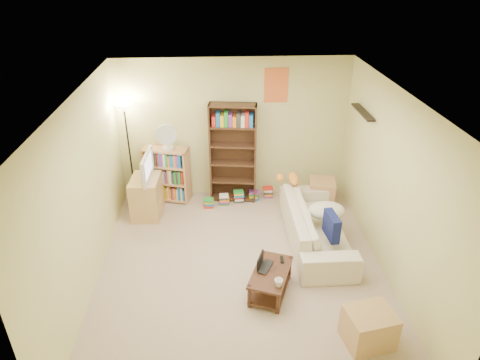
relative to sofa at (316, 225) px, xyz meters
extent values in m
plane|color=tan|center=(-1.18, -0.60, -0.31)|extent=(4.50, 4.50, 0.00)
cube|color=beige|center=(-1.18, 1.65, 0.94)|extent=(4.00, 0.04, 2.50)
cube|color=beige|center=(-1.18, -2.85, 0.94)|extent=(4.00, 0.04, 2.50)
cube|color=beige|center=(-3.18, -0.60, 0.94)|extent=(0.04, 4.50, 2.50)
cube|color=beige|center=(0.82, -0.60, 0.94)|extent=(0.04, 4.50, 2.50)
cube|color=silver|center=(-1.18, -0.60, 2.19)|extent=(4.00, 4.50, 0.04)
cube|color=red|center=(-0.46, 1.64, 1.71)|extent=(0.40, 0.02, 0.58)
cube|color=black|center=(0.74, 0.70, 1.54)|extent=(0.12, 0.80, 0.03)
imported|color=beige|center=(0.00, 0.00, 0.00)|extent=(2.10, 0.83, 0.61)
cube|color=#121951|center=(0.10, -0.45, 0.28)|extent=(0.16, 0.41, 0.36)
ellipsoid|color=silver|center=(0.15, 0.05, 0.22)|extent=(0.56, 0.40, 0.24)
ellipsoid|color=orange|center=(-0.23, 0.80, 0.38)|extent=(0.38, 0.17, 0.16)
sphere|color=orange|center=(-0.45, 0.80, 0.41)|extent=(0.13, 0.13, 0.13)
cube|color=#45251A|center=(-0.83, -1.08, 0.03)|extent=(0.69, 0.89, 0.03)
cube|color=#45251A|center=(-0.83, -1.08, -0.24)|extent=(0.65, 0.84, 0.03)
cube|color=#45251A|center=(-1.13, -1.34, -0.13)|extent=(0.04, 0.04, 0.35)
cube|color=#45251A|center=(-0.78, -1.47, -0.13)|extent=(0.04, 0.04, 0.35)
cube|color=#45251A|center=(-0.88, -0.70, -0.13)|extent=(0.04, 0.04, 0.35)
cube|color=#45251A|center=(-0.53, -0.83, -0.13)|extent=(0.04, 0.04, 0.35)
imported|color=black|center=(-0.85, -1.03, 0.05)|extent=(0.47, 0.45, 0.02)
cube|color=white|center=(-0.96, -0.99, 0.15)|extent=(0.10, 0.25, 0.17)
imported|color=white|center=(-0.77, -1.36, 0.09)|extent=(0.21, 0.21, 0.10)
cube|color=black|center=(-0.66, -0.87, 0.05)|extent=(0.05, 0.14, 0.02)
cube|color=tan|center=(-2.69, 0.95, 0.04)|extent=(0.50, 0.67, 0.69)
imported|color=black|center=(-2.69, 0.95, 0.60)|extent=(0.77, 0.19, 0.44)
cube|color=#44281A|center=(-1.20, 1.40, 0.59)|extent=(0.83, 0.37, 1.79)
cube|color=tan|center=(-2.37, 1.45, 0.20)|extent=(0.84, 0.50, 1.01)
cylinder|color=silver|center=(-2.32, 1.43, 0.72)|extent=(0.20, 0.20, 0.04)
cylinder|color=silver|center=(-2.32, 1.43, 0.82)|extent=(0.02, 0.02, 0.20)
cylinder|color=silver|center=(-2.32, 1.40, 0.98)|extent=(0.36, 0.06, 0.36)
cylinder|color=black|center=(-2.98, 1.45, -0.29)|extent=(0.27, 0.27, 0.03)
cylinder|color=black|center=(-2.98, 1.45, 0.55)|extent=(0.03, 0.03, 1.71)
cone|color=beige|center=(-2.98, 1.45, 1.44)|extent=(0.31, 0.31, 0.13)
cube|color=tan|center=(0.33, 1.05, -0.06)|extent=(0.51, 0.51, 0.50)
cube|color=tan|center=(0.18, -1.97, -0.09)|extent=(0.60, 0.53, 0.44)
cube|color=red|center=(-1.65, 1.14, -0.23)|extent=(0.18, 0.14, 0.15)
cube|color=#1966B2|center=(-1.37, 1.21, -0.21)|extent=(0.18, 0.14, 0.19)
cube|color=gold|center=(-1.10, 1.28, -0.20)|extent=(0.18, 0.14, 0.22)
cube|color=#268C33|center=(-0.83, 1.35, -0.22)|extent=(0.18, 0.14, 0.17)
cube|color=#7F338C|center=(-0.56, 1.42, -0.20)|extent=(0.18, 0.14, 0.20)
camera|label=1|loc=(-1.49, -5.37, 3.66)|focal=32.00mm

